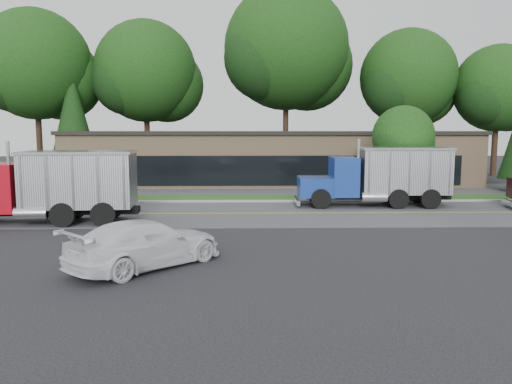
% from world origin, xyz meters
% --- Properties ---
extents(ground, '(140.00, 140.00, 0.00)m').
position_xyz_m(ground, '(0.00, 0.00, 0.00)').
color(ground, '#303035').
rests_on(ground, ground).
extents(road, '(60.00, 8.00, 0.02)m').
position_xyz_m(road, '(0.00, 9.00, 0.00)').
color(road, slate).
rests_on(road, ground).
extents(center_line, '(60.00, 0.12, 0.01)m').
position_xyz_m(center_line, '(0.00, 9.00, 0.00)').
color(center_line, gold).
rests_on(center_line, ground).
extents(curb, '(60.00, 0.30, 0.12)m').
position_xyz_m(curb, '(0.00, 13.20, 0.00)').
color(curb, '#9E9E99').
rests_on(curb, ground).
extents(grass_verge, '(60.00, 3.40, 0.03)m').
position_xyz_m(grass_verge, '(0.00, 15.00, 0.00)').
color(grass_verge, '#25551D').
rests_on(grass_verge, ground).
extents(far_parking, '(60.00, 7.00, 0.02)m').
position_xyz_m(far_parking, '(0.00, 20.00, 0.00)').
color(far_parking, slate).
rests_on(far_parking, ground).
extents(strip_mall, '(32.00, 12.00, 4.00)m').
position_xyz_m(strip_mall, '(2.00, 26.00, 2.00)').
color(strip_mall, tan).
rests_on(strip_mall, ground).
extents(tree_far_a, '(11.06, 10.41, 15.78)m').
position_xyz_m(tree_far_a, '(-19.83, 32.13, 10.07)').
color(tree_far_a, '#382619').
rests_on(tree_far_a, ground).
extents(tree_far_b, '(10.67, 10.04, 15.22)m').
position_xyz_m(tree_far_b, '(-9.84, 34.13, 9.71)').
color(tree_far_b, '#382619').
rests_on(tree_far_b, ground).
extents(tree_far_c, '(13.11, 12.34, 18.70)m').
position_xyz_m(tree_far_c, '(4.20, 34.16, 11.94)').
color(tree_far_c, '#382619').
rests_on(tree_far_c, ground).
extents(tree_far_d, '(10.01, 9.42, 14.28)m').
position_xyz_m(tree_far_d, '(16.15, 33.12, 9.11)').
color(tree_far_d, '#382619').
rests_on(tree_far_d, ground).
extents(tree_far_e, '(8.75, 8.23, 12.48)m').
position_xyz_m(tree_far_e, '(24.13, 31.10, 7.96)').
color(tree_far_e, '#382619').
rests_on(tree_far_e, ground).
extents(evergreen_left, '(4.44, 4.44, 10.08)m').
position_xyz_m(evergreen_left, '(-16.00, 30.00, 5.54)').
color(evergreen_left, '#382619').
rests_on(evergreen_left, ground).
extents(tree_verge, '(4.16, 3.91, 5.93)m').
position_xyz_m(tree_verge, '(10.06, 15.05, 3.77)').
color(tree_verge, '#382619').
rests_on(tree_verge, ground).
extents(dump_truck_red, '(8.79, 3.20, 3.36)m').
position_xyz_m(dump_truck_red, '(-9.05, 6.52, 1.81)').
color(dump_truck_red, black).
rests_on(dump_truck_red, ground).
extents(dump_truck_blue, '(8.69, 2.82, 3.36)m').
position_xyz_m(dump_truck_blue, '(7.75, 11.49, 1.81)').
color(dump_truck_blue, black).
rests_on(dump_truck_blue, ground).
extents(rally_car, '(5.11, 5.23, 1.51)m').
position_xyz_m(rally_car, '(-3.27, -1.26, 0.76)').
color(rally_car, silver).
rests_on(rally_car, ground).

